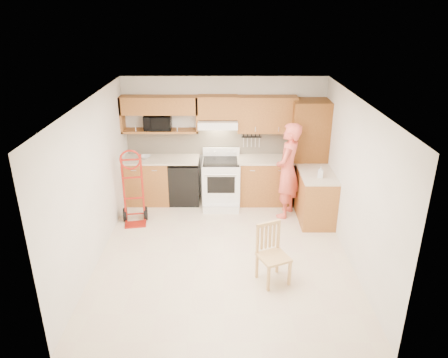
{
  "coord_description": "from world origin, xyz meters",
  "views": [
    {
      "loc": [
        0.01,
        -5.96,
        3.79
      ],
      "look_at": [
        0.0,
        0.5,
        1.1
      ],
      "focal_mm": 33.97,
      "sensor_mm": 36.0,
      "label": 1
    }
  ],
  "objects_px": {
    "range": "(221,179)",
    "hand_truck": "(133,191)",
    "microwave": "(158,122)",
    "person": "(288,171)",
    "dining_chair": "(274,255)"
  },
  "relations": [
    {
      "from": "range",
      "to": "person",
      "type": "relative_size",
      "value": 0.6
    },
    {
      "from": "range",
      "to": "person",
      "type": "height_order",
      "value": "person"
    },
    {
      "from": "person",
      "to": "dining_chair",
      "type": "height_order",
      "value": "person"
    },
    {
      "from": "microwave",
      "to": "range",
      "type": "relative_size",
      "value": 0.48
    },
    {
      "from": "range",
      "to": "hand_truck",
      "type": "distance_m",
      "value": 1.78
    },
    {
      "from": "microwave",
      "to": "range",
      "type": "height_order",
      "value": "microwave"
    },
    {
      "from": "range",
      "to": "dining_chair",
      "type": "distance_m",
      "value": 2.7
    },
    {
      "from": "range",
      "to": "dining_chair",
      "type": "xyz_separation_m",
      "value": [
        0.78,
        -2.58,
        -0.1
      ]
    },
    {
      "from": "range",
      "to": "hand_truck",
      "type": "xyz_separation_m",
      "value": [
        -1.59,
        -0.78,
        0.1
      ]
    },
    {
      "from": "person",
      "to": "hand_truck",
      "type": "relative_size",
      "value": 1.41
    },
    {
      "from": "microwave",
      "to": "person",
      "type": "height_order",
      "value": "person"
    },
    {
      "from": "person",
      "to": "dining_chair",
      "type": "distance_m",
      "value": 2.22
    },
    {
      "from": "range",
      "to": "hand_truck",
      "type": "bearing_deg",
      "value": -153.77
    },
    {
      "from": "person",
      "to": "dining_chair",
      "type": "relative_size",
      "value": 2.04
    },
    {
      "from": "hand_truck",
      "to": "dining_chair",
      "type": "xyz_separation_m",
      "value": [
        2.37,
        -1.8,
        -0.2
      ]
    }
  ]
}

